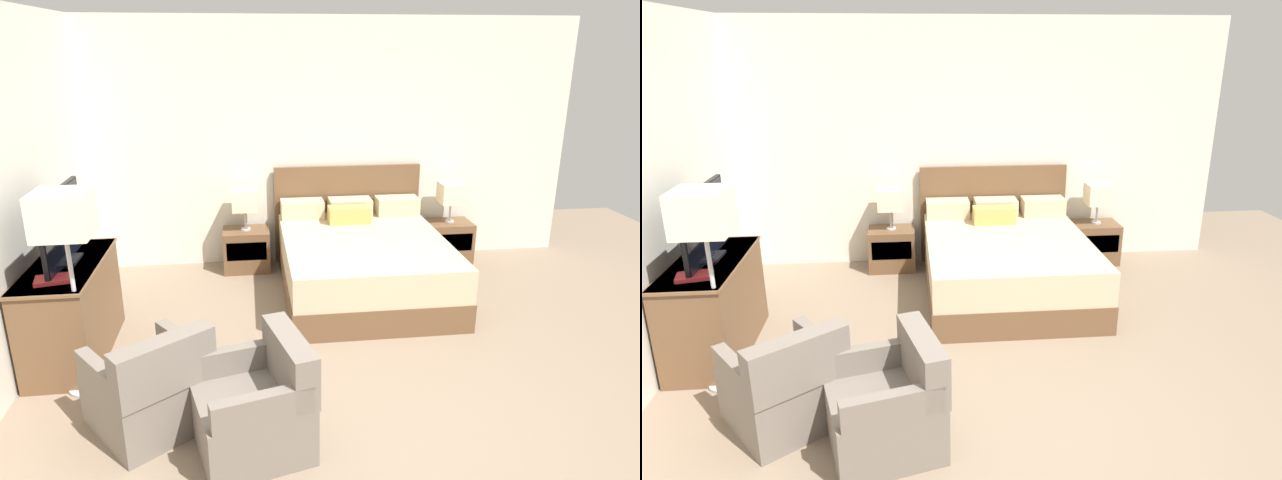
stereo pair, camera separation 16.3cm
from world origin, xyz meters
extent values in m
plane|color=#84705B|center=(0.00, 0.00, 0.00)|extent=(10.02, 10.02, 0.00)
cube|color=silver|center=(0.00, 3.37, 1.41)|extent=(6.23, 0.06, 2.81)
cube|color=silver|center=(-2.55, 1.37, 1.41)|extent=(0.06, 5.14, 2.81)
cube|color=brown|center=(0.44, 2.23, 0.14)|extent=(1.67, 2.04, 0.28)
cube|color=#C6B28E|center=(0.44, 2.23, 0.44)|extent=(1.65, 2.02, 0.33)
cube|color=brown|center=(0.44, 3.28, 0.58)|extent=(1.73, 0.05, 1.16)
cube|color=#C6B28E|center=(-0.12, 3.08, 0.71)|extent=(0.49, 0.28, 0.20)
cube|color=#C6B28E|center=(0.44, 3.08, 0.71)|extent=(0.49, 0.28, 0.20)
cube|color=#C6B28E|center=(0.99, 3.08, 0.71)|extent=(0.49, 0.28, 0.20)
cube|color=tan|center=(0.38, 2.81, 0.70)|extent=(0.47, 0.22, 0.18)
cube|color=brown|center=(-0.78, 3.08, 0.24)|extent=(0.53, 0.41, 0.48)
cube|color=#473120|center=(-0.78, 2.87, 0.29)|extent=(0.45, 0.01, 0.21)
cube|color=brown|center=(1.65, 3.08, 0.24)|extent=(0.53, 0.41, 0.48)
cube|color=#473120|center=(1.65, 2.87, 0.29)|extent=(0.45, 0.01, 0.21)
cylinder|color=#B7B7BC|center=(-0.78, 3.08, 0.49)|extent=(0.11, 0.11, 0.02)
cylinder|color=#B7B7BC|center=(-0.78, 3.08, 0.61)|extent=(0.02, 0.02, 0.22)
cube|color=beige|center=(-0.78, 3.08, 0.84)|extent=(0.28, 0.28, 0.24)
cylinder|color=#B7B7BC|center=(1.65, 3.08, 0.49)|extent=(0.11, 0.11, 0.02)
cylinder|color=#B7B7BC|center=(1.65, 3.08, 0.61)|extent=(0.02, 0.02, 0.22)
cube|color=beige|center=(1.65, 3.08, 0.84)|extent=(0.28, 0.28, 0.24)
cube|color=brown|center=(-2.22, 1.31, 0.41)|extent=(0.53, 1.23, 0.82)
cube|color=brown|center=(-2.22, 1.31, 0.80)|extent=(0.55, 1.27, 0.02)
cube|color=black|center=(-2.22, 1.37, 0.83)|extent=(0.18, 0.31, 0.02)
cube|color=black|center=(-2.22, 1.37, 1.12)|extent=(0.04, 0.98, 0.60)
cube|color=black|center=(-2.20, 1.37, 1.12)|extent=(0.01, 0.96, 0.58)
cube|color=#B7282D|center=(-2.20, 0.95, 0.83)|extent=(0.29, 0.23, 0.03)
cube|color=#70665B|center=(-1.46, 0.25, 0.20)|extent=(0.95, 0.95, 0.40)
cube|color=#70665B|center=(-1.30, 0.04, 0.58)|extent=(0.64, 0.53, 0.36)
cube|color=#70665B|center=(-1.70, 0.08, 0.49)|extent=(0.45, 0.56, 0.18)
cube|color=#70665B|center=(-1.22, 0.43, 0.49)|extent=(0.45, 0.56, 0.18)
cube|color=#70665B|center=(-0.77, -0.08, 0.20)|extent=(0.83, 0.83, 0.40)
cube|color=#70665B|center=(-0.51, -0.01, 0.58)|extent=(0.33, 0.70, 0.36)
cube|color=#70665B|center=(-0.69, -0.36, 0.49)|extent=(0.63, 0.25, 0.18)
cube|color=#70665B|center=(-0.84, 0.21, 0.49)|extent=(0.63, 0.25, 0.18)
cylinder|color=#B7B7BC|center=(-2.00, 0.75, 0.01)|extent=(0.28, 0.28, 0.02)
cylinder|color=#B7B7BC|center=(-2.00, 0.75, 0.63)|extent=(0.03, 0.03, 1.21)
cube|color=beige|center=(-2.00, 0.75, 1.39)|extent=(0.38, 0.38, 0.32)
camera|label=1|loc=(-0.72, -3.21, 2.50)|focal=32.00mm
camera|label=2|loc=(-0.56, -3.23, 2.50)|focal=32.00mm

